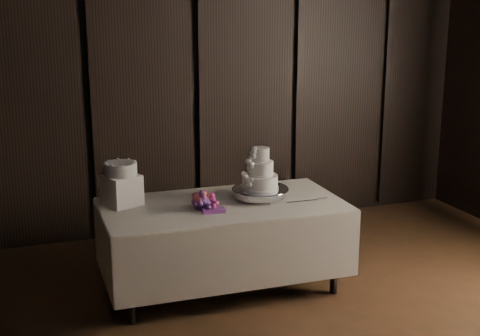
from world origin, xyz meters
name	(u,v)px	position (x,y,z in m)	size (l,w,h in m)	color
room	(380,166)	(0.00, 0.00, 1.50)	(6.08, 7.08, 3.08)	black
display_table	(223,243)	(-0.30, 1.89, 0.42)	(2.01, 1.08, 0.76)	silver
cake_stand	(260,194)	(0.04, 1.91, 0.81)	(0.48, 0.48, 0.09)	silver
wedding_cake	(258,173)	(0.02, 1.90, 0.99)	(0.34, 0.29, 0.35)	white
bouquet	(203,201)	(-0.49, 1.81, 0.82)	(0.28, 0.38, 0.18)	#B34553
box_pedestal	(122,190)	(-1.08, 2.14, 0.89)	(0.26, 0.26, 0.25)	white
small_cake	(121,169)	(-1.08, 2.14, 1.06)	(0.26, 0.26, 0.11)	white
cake_knife	(302,201)	(0.34, 1.71, 0.77)	(0.37, 0.02, 0.01)	silver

